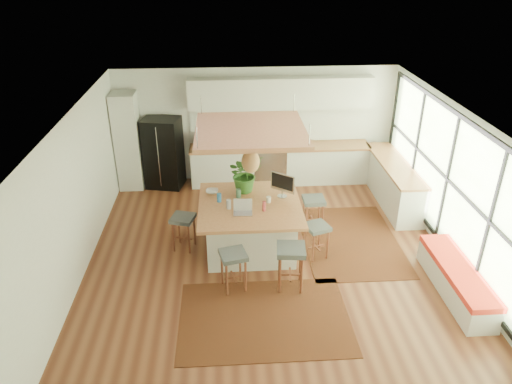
{
  "coord_description": "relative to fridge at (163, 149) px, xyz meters",
  "views": [
    {
      "loc": [
        -0.72,
        -7.21,
        5.04
      ],
      "look_at": [
        -0.2,
        0.5,
        1.1
      ],
      "focal_mm": 33.45,
      "sensor_mm": 36.0,
      "label": 1
    }
  ],
  "objects": [
    {
      "name": "stool_left_side",
      "position": [
        0.63,
        -2.75,
        -0.57
      ],
      "size": [
        0.5,
        0.5,
        0.68
      ],
      "primitive_type": null,
      "rotation": [
        0.0,
        0.0,
        -1.85
      ],
      "color": "#3D4244",
      "rests_on": "floor"
    },
    {
      "name": "wall_front",
      "position": [
        2.18,
        -6.67,
        0.42
      ],
      "size": [
        6.5,
        0.0,
        6.5
      ],
      "primitive_type": "plane",
      "rotation": [
        -1.57,
        0.0,
        0.0
      ],
      "color": "silver",
      "rests_on": "ground"
    },
    {
      "name": "ceiling_panel",
      "position": [
        1.88,
        -2.77,
        1.12
      ],
      "size": [
        1.86,
        1.86,
        0.8
      ],
      "primitive_type": null,
      "color": "#965635",
      "rests_on": "ceiling"
    },
    {
      "name": "stool_near_right",
      "position": [
        2.46,
        -4.03,
        -0.57
      ],
      "size": [
        0.5,
        0.5,
        0.78
      ],
      "primitive_type": null,
      "rotation": [
        0.0,
        0.0,
        -0.1
      ],
      "color": "#3D4244",
      "rests_on": "floor"
    },
    {
      "name": "ceiling",
      "position": [
        2.18,
        -3.17,
        1.78
      ],
      "size": [
        7.0,
        7.0,
        0.0
      ],
      "primitive_type": "plane",
      "rotation": [
        3.14,
        0.0,
        0.0
      ],
      "color": "white",
      "rests_on": "ground"
    },
    {
      "name": "microwave",
      "position": [
        1.07,
        0.01,
        0.2
      ],
      "size": [
        0.66,
        0.46,
        0.41
      ],
      "primitive_type": "imported",
      "rotation": [
        0.0,
        0.0,
        0.23
      ],
      "color": "#A5A5AA",
      "rests_on": "back_counter_top"
    },
    {
      "name": "wall_back",
      "position": [
        2.18,
        0.33,
        0.42
      ],
      "size": [
        6.5,
        0.0,
        6.5
      ],
      "primitive_type": "plane",
      "rotation": [
        1.57,
        0.0,
        0.0
      ],
      "color": "silver",
      "rests_on": "ground"
    },
    {
      "name": "upper_cabinets",
      "position": [
        2.73,
        0.15,
        1.22
      ],
      "size": [
        4.2,
        0.34,
        0.7
      ],
      "primitive_type": "cube",
      "color": "silver",
      "rests_on": "wall_back"
    },
    {
      "name": "range",
      "position": [
        2.48,
        0.01,
        -0.43
      ],
      "size": [
        0.76,
        0.62,
        1.0
      ],
      "primitive_type": null,
      "color": "#A5A5AA",
      "rests_on": "floor"
    },
    {
      "name": "floor",
      "position": [
        2.18,
        -3.17,
        -0.93
      ],
      "size": [
        7.0,
        7.0,
        0.0
      ],
      "primitive_type": "plane",
      "color": "#542618",
      "rests_on": "ground"
    },
    {
      "name": "island_bottle_4",
      "position": [
        1.66,
        -2.55,
        0.1
      ],
      "size": [
        0.07,
        0.07,
        0.19
      ],
      "primitive_type": "cylinder",
      "color": "#416C55",
      "rests_on": "island"
    },
    {
      "name": "wall_left",
      "position": [
        -1.07,
        -3.17,
        0.42
      ],
      "size": [
        0.0,
        7.0,
        7.0
      ],
      "primitive_type": "plane",
      "rotation": [
        1.57,
        0.0,
        1.57
      ],
      "color": "silver",
      "rests_on": "ground"
    },
    {
      "name": "rug_right",
      "position": [
        3.81,
        -2.71,
        -0.92
      ],
      "size": [
        1.8,
        2.6,
        0.01
      ],
      "primitive_type": "cube",
      "color": "black",
      "rests_on": "floor"
    },
    {
      "name": "window_bench",
      "position": [
        5.13,
        -4.37,
        -0.68
      ],
      "size": [
        0.52,
        2.0,
        0.5
      ],
      "primitive_type": null,
      "color": "silver",
      "rests_on": "floor"
    },
    {
      "name": "fridge",
      "position": [
        0.0,
        0.0,
        0.0
      ],
      "size": [
        0.94,
        0.8,
        1.66
      ],
      "primitive_type": null,
      "rotation": [
        0.0,
        0.0,
        -0.21
      ],
      "color": "black",
      "rests_on": "floor"
    },
    {
      "name": "right_counter_top",
      "position": [
        5.11,
        -1.17,
        -0.03
      ],
      "size": [
        0.64,
        2.54,
        0.05
      ],
      "primitive_type": "cube",
      "color": "#965635",
      "rests_on": "right_counter_base"
    },
    {
      "name": "stool_right_front",
      "position": [
        3.04,
        -3.19,
        -0.57
      ],
      "size": [
        0.5,
        0.5,
        0.66
      ],
      "primitive_type": null,
      "rotation": [
        0.0,
        0.0,
        1.92
      ],
      "color": "#3D4244",
      "rests_on": "floor"
    },
    {
      "name": "island_bottle_3",
      "position": [
        2.21,
        -2.75,
        0.1
      ],
      "size": [
        0.07,
        0.07,
        0.19
      ],
      "primitive_type": "cylinder",
      "color": "beige",
      "rests_on": "island"
    },
    {
      "name": "island_bottle_2",
      "position": [
        2.11,
        -3.1,
        0.1
      ],
      "size": [
        0.07,
        0.07,
        0.19
      ],
      "primitive_type": "cylinder",
      "color": "#A2363B",
      "rests_on": "island"
    },
    {
      "name": "stool_right_back",
      "position": [
        3.15,
        -2.24,
        -0.57
      ],
      "size": [
        0.43,
        0.43,
        0.7
      ],
      "primitive_type": null,
      "rotation": [
        0.0,
        0.0,
        1.59
      ],
      "color": "#3D4244",
      "rests_on": "floor"
    },
    {
      "name": "island_bottle_0",
      "position": [
        1.31,
        -2.7,
        0.1
      ],
      "size": [
        0.07,
        0.07,
        0.19
      ],
      "primitive_type": "cylinder",
      "color": "#2D73B7",
      "rests_on": "island"
    },
    {
      "name": "pantry",
      "position": [
        -0.77,
        0.01,
        0.2
      ],
      "size": [
        0.55,
        0.6,
        2.25
      ],
      "primitive_type": "cube",
      "color": "silver",
      "rests_on": "floor"
    },
    {
      "name": "laptop",
      "position": [
        1.72,
        -3.15,
        0.12
      ],
      "size": [
        0.34,
        0.36,
        0.25
      ],
      "primitive_type": null,
      "rotation": [
        0.0,
        0.0,
        -0.05
      ],
      "color": "#A5A5AA",
      "rests_on": "island"
    },
    {
      "name": "island_bowl",
      "position": [
        1.17,
        -2.32,
        0.03
      ],
      "size": [
        0.25,
        0.25,
        0.06
      ],
      "primitive_type": "imported",
      "rotation": [
        0.0,
        0.0,
        -0.07
      ],
      "color": "beige",
      "rests_on": "island"
    },
    {
      "name": "back_counter_top",
      "position": [
        2.73,
        0.01,
        -0.03
      ],
      "size": [
        4.24,
        0.64,
        0.05
      ],
      "primitive_type": "cube",
      "color": "#965635",
      "rests_on": "back_counter_base"
    },
    {
      "name": "island",
      "position": [
        1.86,
        -2.8,
        -0.46
      ],
      "size": [
        1.85,
        1.85,
        0.93
      ],
      "primitive_type": null,
      "color": "#965635",
      "rests_on": "floor"
    },
    {
      "name": "back_counter_base",
      "position": [
        2.73,
        0.01,
        -0.49
      ],
      "size": [
        4.2,
        0.6,
        0.88
      ],
      "primitive_type": "cube",
      "color": "silver",
      "rests_on": "floor"
    },
    {
      "name": "wall_right",
      "position": [
        5.43,
        -3.17,
        0.42
      ],
      "size": [
        0.0,
        7.0,
        7.0
      ],
      "primitive_type": "plane",
      "rotation": [
        1.57,
        0.0,
        -1.57
      ],
      "color": "silver",
      "rests_on": "ground"
    },
    {
      "name": "right_counter_base",
      "position": [
        5.11,
        -1.17,
        -0.49
      ],
      "size": [
        0.6,
        2.5,
        0.88
      ],
      "primitive_type": "cube",
      "color": "silver",
      "rests_on": "floor"
    },
    {
      "name": "stool_near_left",
      "position": [
        1.52,
        -4.01,
        -0.57
      ],
      "size": [
        0.5,
        0.5,
        0.7
      ],
      "primitive_type": null,
      "rotation": [
        0.0,
        0.0,
        0.24
      ],
      "color": "#3D4244",
      "rests_on": "floor"
    },
    {
      "name": "monitor",
      "position": [
        2.48,
        -2.56,
        0.26
      ],
      "size": [
        0.51,
        0.46,
        0.47
      ],
      "primitive_type": null,
      "rotation": [
        0.0,
        0.0,
        -0.67
      ],
      "color": "#A5A5AA",
      "rests_on": "island"
    },
    {
      "name": "island_plant",
      "position": [
        1.8,
        -2.27,
        0.28
      ],
      "size": [
        0.93,
        0.95,
        0.56
      ],
      "primitive_type": "imported",
      "rotation": [
        0.0,
        0.0,
        0.58
      ],
      "color": "#1E4C19",
      "rests_on": "island"
    },
    {
      "name": "window_wall",
      "position": [
        5.4,
        -3.17,
        0.47
      ],
      "size": [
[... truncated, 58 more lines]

